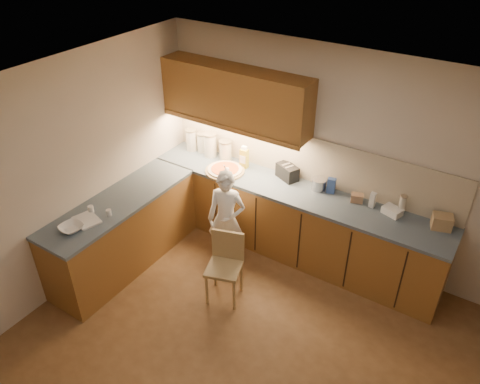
{
  "coord_description": "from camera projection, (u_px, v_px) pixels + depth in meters",
  "views": [
    {
      "loc": [
        1.64,
        -2.58,
        3.93
      ],
      "look_at": [
        -0.8,
        1.2,
        1.0
      ],
      "focal_mm": 35.0,
      "sensor_mm": 36.0,
      "label": 1
    }
  ],
  "objects": [
    {
      "name": "toaster",
      "position": [
        287.0,
        172.0,
        5.72
      ],
      "size": [
        0.32,
        0.27,
        0.19
      ],
      "rotation": [
        0.0,
        0.0,
        -0.43
      ],
      "color": "black",
      "rests_on": "l_counter"
    },
    {
      "name": "oil_jug",
      "position": [
        244.0,
        158.0,
        5.92
      ],
      "size": [
        0.1,
        0.08,
        0.3
      ],
      "rotation": [
        0.0,
        0.0,
        0.04
      ],
      "color": "gold",
      "rests_on": "l_counter"
    },
    {
      "name": "canister_c",
      "position": [
        210.0,
        145.0,
        6.16
      ],
      "size": [
        0.18,
        0.18,
        0.33
      ],
      "rotation": [
        0.0,
        0.0,
        -0.01
      ],
      "color": "white",
      "rests_on": "l_counter"
    },
    {
      "name": "wooden_chair",
      "position": [
        226.0,
        261.0,
        5.15
      ],
      "size": [
        0.46,
        0.46,
        0.82
      ],
      "rotation": [
        0.0,
        0.0,
        0.31
      ],
      "color": "tan",
      "rests_on": "ground"
    },
    {
      "name": "flat_pack",
      "position": [
        392.0,
        211.0,
        5.12
      ],
      "size": [
        0.24,
        0.2,
        0.08
      ],
      "primitive_type": "cube",
      "rotation": [
        0.0,
        0.0,
        -0.31
      ],
      "color": "white",
      "rests_on": "l_counter"
    },
    {
      "name": "steel_pot",
      "position": [
        319.0,
        184.0,
        5.53
      ],
      "size": [
        0.18,
        0.18,
        0.14
      ],
      "color": "#B1B1B6",
      "rests_on": "l_counter"
    },
    {
      "name": "l_counter",
      "position": [
        234.0,
        224.0,
        5.75
      ],
      "size": [
        3.77,
        2.62,
        0.92
      ],
      "color": "#915F2A",
      "rests_on": "ground"
    },
    {
      "name": "white_bottle",
      "position": [
        373.0,
        200.0,
        5.21
      ],
      "size": [
        0.06,
        0.06,
        0.18
      ],
      "primitive_type": "cube",
      "rotation": [
        0.0,
        0.0,
        -0.04
      ],
      "color": "silver",
      "rests_on": "l_counter"
    },
    {
      "name": "tall_jar",
      "position": [
        402.0,
        205.0,
        5.08
      ],
      "size": [
        0.08,
        0.08,
        0.24
      ],
      "rotation": [
        0.0,
        0.0,
        0.2
      ],
      "color": "beige",
      "rests_on": "l_counter"
    },
    {
      "name": "blue_box",
      "position": [
        331.0,
        186.0,
        5.45
      ],
      "size": [
        0.11,
        0.08,
        0.19
      ],
      "primitive_type": "cube",
      "rotation": [
        0.0,
        0.0,
        0.2
      ],
      "color": "#2F4A8D",
      "rests_on": "l_counter"
    },
    {
      "name": "dough_cloth",
      "position": [
        87.0,
        220.0,
        5.03
      ],
      "size": [
        0.34,
        0.3,
        0.02
      ],
      "primitive_type": "cube",
      "rotation": [
        0.0,
        0.0,
        -0.29
      ],
      "color": "silver",
      "rests_on": "l_counter"
    },
    {
      "name": "child",
      "position": [
        227.0,
        219.0,
        5.55
      ],
      "size": [
        0.53,
        0.43,
        1.26
      ],
      "primitive_type": "imported",
      "rotation": [
        0.0,
        0.0,
        0.33
      ],
      "color": "white",
      "rests_on": "ground"
    },
    {
      "name": "room",
      "position": [
        243.0,
        219.0,
        3.79
      ],
      "size": [
        4.54,
        4.5,
        2.62
      ],
      "color": "brown",
      "rests_on": "ground"
    },
    {
      "name": "mixing_bowl",
      "position": [
        71.0,
        228.0,
        4.88
      ],
      "size": [
        0.27,
        0.27,
        0.06
      ],
      "primitive_type": "imported",
      "rotation": [
        0.0,
        0.0,
        -0.13
      ],
      "color": "white",
      "rests_on": "l_counter"
    },
    {
      "name": "card_box_b",
      "position": [
        442.0,
        222.0,
        4.89
      ],
      "size": [
        0.24,
        0.21,
        0.16
      ],
      "primitive_type": "cube",
      "rotation": [
        0.0,
        0.0,
        0.3
      ],
      "color": "tan",
      "rests_on": "l_counter"
    },
    {
      "name": "pizza_on_board",
      "position": [
        225.0,
        170.0,
        5.89
      ],
      "size": [
        0.5,
        0.5,
        0.2
      ],
      "rotation": [
        0.0,
        0.0,
        0.17
      ],
      "color": "tan",
      "rests_on": "l_counter"
    },
    {
      "name": "canister_a",
      "position": [
        191.0,
        140.0,
        6.32
      ],
      "size": [
        0.15,
        0.15,
        0.3
      ],
      "rotation": [
        0.0,
        0.0,
        -0.28
      ],
      "color": "silver",
      "rests_on": "l_counter"
    },
    {
      "name": "upper_cabinets",
      "position": [
        235.0,
        96.0,
        5.56
      ],
      "size": [
        1.95,
        0.36,
        0.73
      ],
      "color": "#915F2A",
      "rests_on": "ground"
    },
    {
      "name": "backsplash",
      "position": [
        305.0,
        158.0,
        5.61
      ],
      "size": [
        3.75,
        0.02,
        0.58
      ],
      "primitive_type": "cube",
      "color": "#C1B396",
      "rests_on": "l_counter"
    },
    {
      "name": "spice_jar_a",
      "position": [
        91.0,
        209.0,
        5.14
      ],
      "size": [
        0.07,
        0.07,
        0.08
      ],
      "primitive_type": "cylinder",
      "rotation": [
        0.0,
        0.0,
        0.09
      ],
      "color": "silver",
      "rests_on": "l_counter"
    },
    {
      "name": "canister_d",
      "position": [
        225.0,
        150.0,
        6.1
      ],
      "size": [
        0.17,
        0.17,
        0.27
      ],
      "rotation": [
        0.0,
        0.0,
        -0.24
      ],
      "color": "beige",
      "rests_on": "l_counter"
    },
    {
      "name": "canister_b",
      "position": [
        203.0,
        142.0,
        6.3
      ],
      "size": [
        0.15,
        0.15,
        0.27
      ],
      "rotation": [
        0.0,
        0.0,
        -0.26
      ],
      "color": "silver",
      "rests_on": "l_counter"
    },
    {
      "name": "spice_jar_b",
      "position": [
        109.0,
        213.0,
        5.09
      ],
      "size": [
        0.06,
        0.06,
        0.08
      ],
      "primitive_type": "cylinder",
      "rotation": [
        0.0,
        0.0,
        0.15
      ],
      "color": "silver",
      "rests_on": "l_counter"
    },
    {
      "name": "card_box_a",
      "position": [
        357.0,
        198.0,
        5.32
      ],
      "size": [
        0.16,
        0.14,
        0.1
      ],
      "primitive_type": "cube",
      "rotation": [
        0.0,
        0.0,
        0.32
      ],
      "color": "tan",
      "rests_on": "l_counter"
    }
  ]
}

